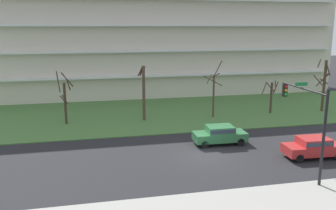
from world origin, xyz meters
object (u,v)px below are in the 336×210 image
tree_far_right (324,84)px  sedan_red_center_left (313,146)px  tree_left (144,92)px  sedan_green_near_left (220,134)px  tree_center (214,92)px  tree_right (271,95)px  tree_far_left (65,99)px  traffic_signal_mast (308,114)px

tree_far_right → sedan_red_center_left: bearing=-127.2°
tree_left → sedan_green_near_left: (5.12, -8.74, -2.24)m
tree_center → sedan_red_center_left: size_ratio=1.38×
tree_left → tree_right: tree_left is taller
tree_far_left → sedan_red_center_left: (18.72, -13.49, -1.72)m
tree_far_left → tree_left: (7.84, -0.25, 0.52)m
tree_left → sedan_red_center_left: size_ratio=1.29×
tree_center → traffic_signal_mast: tree_center is taller
tree_far_left → tree_center: (15.36, -0.48, 0.24)m
tree_far_left → sedan_green_near_left: (12.96, -8.99, -1.72)m
tree_far_left → sedan_green_near_left: bearing=-34.8°
tree_far_left → sedan_red_center_left: 23.14m
tree_center → traffic_signal_mast: (0.72, -15.89, 1.37)m
tree_far_right → sedan_green_near_left: 17.83m
tree_far_left → tree_right: size_ratio=1.40×
tree_left → tree_far_left: bearing=178.2°
tree_center → tree_right: size_ratio=1.61×
tree_far_right → traffic_signal_mast: traffic_signal_mast is taller
tree_right → tree_far_left: bearing=179.7°
tree_far_left → tree_far_right: bearing=-1.2°
sedan_green_near_left → tree_center: bearing=-104.4°
tree_left → tree_right: size_ratio=1.49×
tree_center → tree_far_left: bearing=178.2°
tree_left → traffic_signal_mast: traffic_signal_mast is taller
sedan_green_near_left → traffic_signal_mast: size_ratio=0.72×
tree_left → tree_center: size_ratio=0.93×
tree_left → tree_center: (7.52, -0.23, -0.27)m
tree_far_left → sedan_red_center_left: tree_far_left is taller
tree_far_left → sedan_green_near_left: tree_far_left is taller
tree_left → tree_right: bearing=0.6°
sedan_green_near_left → sedan_red_center_left: bearing=143.4°
tree_far_left → tree_center: size_ratio=0.87×
tree_right → traffic_signal_mast: bearing=-110.9°
tree_far_left → tree_left: bearing=-1.8°
tree_center → tree_right: tree_center is taller
tree_far_right → sedan_green_near_left: size_ratio=1.35×
traffic_signal_mast → tree_far_left: bearing=134.5°
tree_right → traffic_signal_mast: (-6.22, -16.27, 2.11)m
tree_far_right → traffic_signal_mast: size_ratio=0.97×
tree_far_left → tree_left: size_ratio=0.94×
tree_right → tree_far_right: bearing=-4.5°
tree_left → tree_far_right: size_ratio=0.96×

